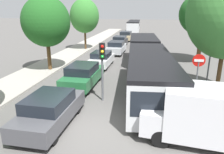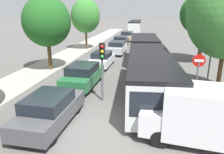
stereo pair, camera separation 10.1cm
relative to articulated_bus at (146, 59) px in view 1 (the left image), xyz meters
name	(u,v)px [view 1 (the left image)]	position (x,y,z in m)	size (l,w,h in m)	color
ground_plane	(91,129)	(-2.12, -8.15, -1.46)	(200.00, 200.00, 0.00)	#565451
kerb_strip_left	(84,46)	(-9.11, 13.05, -1.39)	(3.20, 52.40, 0.14)	#9E998E
articulated_bus	(146,59)	(0.00, 0.00, 0.00)	(4.13, 17.25, 2.54)	silver
city_bus_rear	(134,26)	(-4.02, 34.26, -0.05)	(3.04, 11.45, 2.44)	silver
queued_car_graphite	(50,110)	(-4.05, -8.13, -0.70)	(1.93, 4.40, 1.52)	#47474C
queued_car_green	(83,75)	(-4.23, -2.67, -0.68)	(1.96, 4.48, 1.55)	#236638
queued_car_white	(101,59)	(-4.19, 2.80, -0.76)	(1.76, 4.01, 1.38)	white
queued_car_silver	(116,47)	(-3.80, 8.94, -0.72)	(1.87, 4.27, 1.47)	#B7BABF
queued_car_black	(120,41)	(-4.15, 13.96, -0.73)	(1.84, 4.21, 1.45)	black
queued_car_tan	(126,36)	(-4.07, 20.05, -0.70)	(1.91, 4.37, 1.51)	tan
white_van	(212,115)	(2.86, -8.27, -0.22)	(5.18, 2.48, 2.31)	silver
traffic_light	(102,59)	(-2.31, -4.92, 1.03)	(0.38, 0.40, 3.40)	#56595E
no_entry_sign	(198,71)	(2.97, -4.13, 0.41)	(0.70, 0.08, 2.82)	#56595E
direction_sign_post	(211,50)	(4.22, -1.29, 1.10)	(0.33, 1.38, 3.60)	#56595E
tree_left_mid	(46,22)	(-8.25, 0.51, 2.69)	(3.93, 3.93, 6.22)	#51381E
tree_left_far	(85,17)	(-8.08, 10.70, 2.70)	(3.64, 3.64, 6.37)	#51381E
tree_right_mid	(204,15)	(5.02, 6.08, 3.11)	(4.51, 4.51, 6.73)	#51381E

